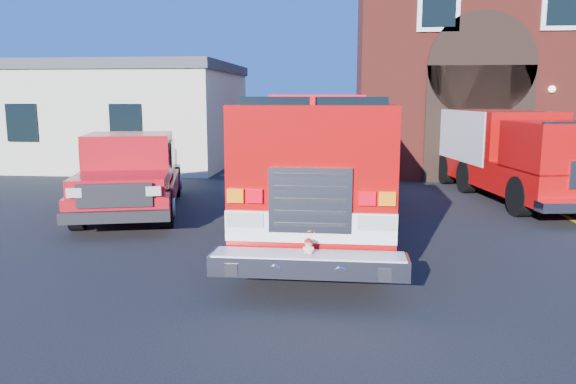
# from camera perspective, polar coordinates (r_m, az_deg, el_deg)

# --- Properties ---
(ground) EXTENTS (100.00, 100.00, 0.00)m
(ground) POSITION_cam_1_polar(r_m,az_deg,el_deg) (11.31, 0.63, -5.48)
(ground) COLOR black
(ground) RESTS_ON ground
(parking_stripe_mid) EXTENTS (0.12, 3.00, 0.01)m
(parking_stripe_mid) POSITION_cam_1_polar(r_m,az_deg,el_deg) (16.13, 25.73, -1.85)
(parking_stripe_mid) COLOR yellow
(parking_stripe_mid) RESTS_ON ground
(parking_stripe_far) EXTENTS (0.12, 3.00, 0.01)m
(parking_stripe_far) POSITION_cam_1_polar(r_m,az_deg,el_deg) (18.93, 22.71, -0.05)
(parking_stripe_far) COLOR yellow
(parking_stripe_far) RESTS_ON ground
(fire_station) EXTENTS (15.20, 10.20, 8.45)m
(fire_station) POSITION_cam_1_polar(r_m,az_deg,el_deg) (26.14, 24.22, 11.69)
(fire_station) COLOR maroon
(fire_station) RESTS_ON ground
(side_building) EXTENTS (10.20, 8.20, 4.35)m
(side_building) POSITION_cam_1_polar(r_m,az_deg,el_deg) (25.89, -16.98, 7.59)
(side_building) COLOR beige
(side_building) RESTS_ON ground
(fire_engine) EXTENTS (2.84, 9.71, 2.99)m
(fire_engine) POSITION_cam_1_polar(r_m,az_deg,el_deg) (12.67, 3.71, 3.26)
(fire_engine) COLOR black
(fire_engine) RESTS_ON ground
(pickup_truck) EXTENTS (3.71, 6.59, 2.04)m
(pickup_truck) POSITION_cam_1_polar(r_m,az_deg,el_deg) (15.09, -15.54, 1.74)
(pickup_truck) COLOR black
(pickup_truck) RESTS_ON ground
(secondary_truck) EXTENTS (3.67, 8.09, 2.53)m
(secondary_truck) POSITION_cam_1_polar(r_m,az_deg,el_deg) (17.78, 21.91, 3.89)
(secondary_truck) COLOR black
(secondary_truck) RESTS_ON ground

